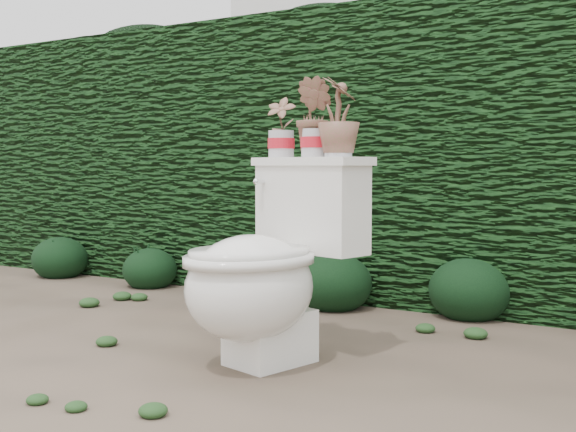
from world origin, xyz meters
The scene contains 11 objects.
ground centered at (0.00, 0.00, 0.00)m, with size 60.00×60.00×0.00m, color #746250.
hedge centered at (0.00, 1.60, 0.80)m, with size 8.00×1.00×1.60m, color #184115.
toilet centered at (-0.09, -0.11, 0.36)m, with size 0.61×0.77×0.78m.
potted_plant_left centered at (-0.20, 0.17, 0.89)m, with size 0.12×0.08×0.23m, color #2D6D22.
potted_plant_center centered at (-0.01, 0.12, 0.92)m, with size 0.16×0.13×0.29m, color #2D6D22.
potted_plant_right centered at (0.11, 0.09, 0.92)m, with size 0.16×0.16×0.28m, color #2D6D22.
liriope_clump_0 centered at (-2.45, 0.97, 0.15)m, with size 0.37×0.37×0.30m, color black.
liriope_clump_1 centered at (-1.66, 0.98, 0.13)m, with size 0.33×0.33×0.27m, color black.
liriope_clump_2 centered at (-1.03, 1.11, 0.13)m, with size 0.34×0.34×0.27m, color black.
liriope_clump_3 centered at (-0.38, 0.97, 0.16)m, with size 0.40×0.40×0.32m, color black.
liriope_clump_4 centered at (0.30, 1.12, 0.16)m, with size 0.41×0.41×0.32m, color black.
Camera 1 is at (1.36, -2.33, 0.74)m, focal length 45.00 mm.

